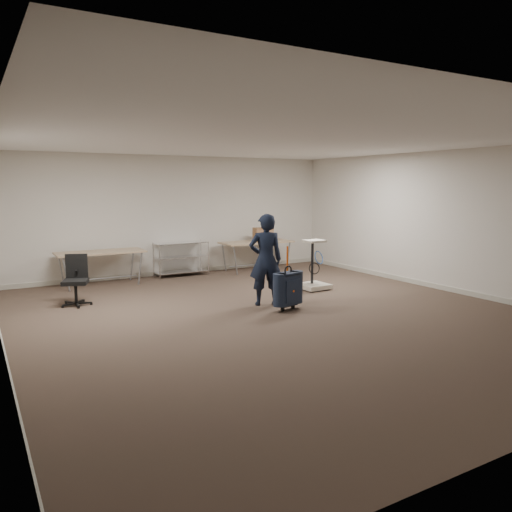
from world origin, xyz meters
TOP-DOWN VIEW (x-y plane):
  - ground at (0.00, 0.00)m, footprint 9.00×9.00m
  - room_shell at (0.00, 1.38)m, footprint 8.00×9.00m
  - folding_table_left at (-1.90, 3.95)m, footprint 1.80×0.75m
  - folding_table_right at (1.90, 3.95)m, footprint 1.80×0.75m
  - wire_shelf at (0.00, 4.20)m, footprint 1.22×0.47m
  - person at (0.22, 0.73)m, footprint 0.69×0.57m
  - suitcase at (0.34, 0.20)m, footprint 0.44×0.31m
  - office_chair at (-2.69, 2.40)m, footprint 0.54×0.55m
  - equipment_cart at (1.77, 1.39)m, footprint 0.57×0.57m
  - cardboard_box at (2.07, 3.92)m, footprint 0.50×0.41m

SIDE VIEW (x-z plane):
  - ground at x=0.00m, z-range 0.00..0.00m
  - room_shell at x=0.00m, z-range -4.45..4.55m
  - equipment_cart at x=1.77m, z-range -0.24..0.77m
  - office_chair at x=-2.69m, z-range -0.18..0.72m
  - suitcase at x=0.34m, z-range -0.18..0.92m
  - wire_shelf at x=0.00m, z-range 0.04..0.84m
  - folding_table_left at x=-1.90m, z-range 0.31..1.04m
  - folding_table_right at x=1.90m, z-range 0.31..1.04m
  - person at x=0.22m, z-range 0.00..1.62m
  - cardboard_box at x=2.07m, z-range 0.73..1.07m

